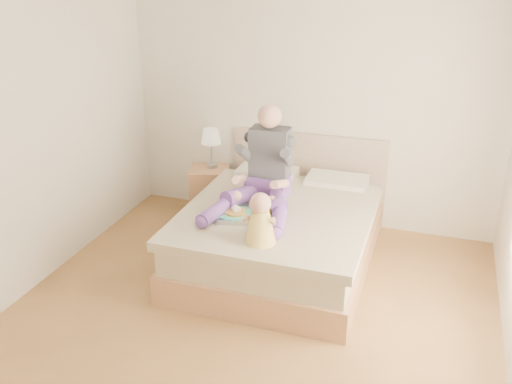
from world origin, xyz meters
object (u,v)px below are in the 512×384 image
(bed, at_px, (283,230))
(tray, at_px, (247,213))
(nightstand, at_px, (210,190))
(baby, at_px, (261,222))
(adult, at_px, (264,174))

(bed, height_order, tray, bed)
(nightstand, xyz_separation_m, baby, (1.13, -1.60, 0.52))
(bed, distance_m, baby, 0.93)
(adult, bearing_deg, baby, -74.53)
(adult, distance_m, tray, 0.45)
(adult, bearing_deg, nightstand, 137.88)
(bed, relative_size, adult, 1.97)
(bed, distance_m, tray, 0.56)
(bed, height_order, adult, adult)
(nightstand, height_order, adult, adult)
(bed, xyz_separation_m, nightstand, (-1.09, 0.80, -0.05))
(bed, bearing_deg, nightstand, 143.95)
(adult, relative_size, baby, 2.54)
(nightstand, relative_size, adult, 0.49)
(adult, relative_size, tray, 1.93)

